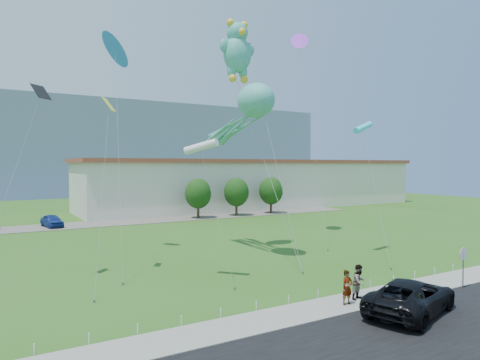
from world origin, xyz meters
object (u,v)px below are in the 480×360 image
object	(u,v)px
warehouse	(258,183)
parked_car_blue	(52,221)
stop_sign	(463,257)
suv	(411,296)
teddy_bear_kite	(237,50)
pedestrian_right	(359,282)
pedestrian_left	(347,287)
octopus_kite	(247,113)

from	to	relation	value
warehouse	parked_car_blue	world-z (taller)	warehouse
stop_sign	parked_car_blue	distance (m)	43.03
warehouse	suv	distance (m)	54.58
teddy_bear_kite	stop_sign	bearing A→B (deg)	-70.52
suv	pedestrian_right	xyz separation A→B (m)	(-0.62, 2.77, 0.14)
stop_sign	pedestrian_right	xyz separation A→B (m)	(-6.89, 1.48, -0.84)
stop_sign	pedestrian_right	size ratio (longest dim) A/B	1.34
pedestrian_right	parked_car_blue	bearing A→B (deg)	95.04
suv	teddy_bear_kite	size ratio (longest dim) A/B	0.31
warehouse	pedestrian_right	bearing A→B (deg)	-116.59
pedestrian_left	parked_car_blue	bearing A→B (deg)	105.50
pedestrian_right	suv	bearing A→B (deg)	-88.55
pedestrian_left	teddy_bear_kite	size ratio (longest dim) A/B	0.09
parked_car_blue	warehouse	bearing A→B (deg)	3.89
parked_car_blue	teddy_bear_kite	world-z (taller)	teddy_bear_kite
stop_sign	octopus_kite	world-z (taller)	octopus_kite
pedestrian_left	parked_car_blue	xyz separation A→B (m)	(-9.71, 38.01, -0.20)
warehouse	pedestrian_right	size ratio (longest dim) A/B	32.77
teddy_bear_kite	pedestrian_right	bearing A→B (deg)	-94.11
pedestrian_right	teddy_bear_kite	bearing A→B (deg)	74.81
teddy_bear_kite	parked_car_blue	bearing A→B (deg)	117.77
warehouse	octopus_kite	size ratio (longest dim) A/B	4.51
stop_sign	suv	distance (m)	6.48
suv	parked_car_blue	xyz separation A→B (m)	(-11.51, 40.47, -0.11)
warehouse	suv	size ratio (longest dim) A/B	10.15
warehouse	suv	bearing A→B (deg)	-114.70
stop_sign	octopus_kite	size ratio (longest dim) A/B	0.18
warehouse	teddy_bear_kite	bearing A→B (deg)	-125.09
stop_sign	teddy_bear_kite	bearing A→B (deg)	109.48
stop_sign	octopus_kite	bearing A→B (deg)	113.56
pedestrian_right	octopus_kite	xyz separation A→B (m)	(0.67, 12.77, 10.39)
suv	octopus_kite	world-z (taller)	octopus_kite
suv	pedestrian_right	size ratio (longest dim) A/B	3.23
parked_car_blue	teddy_bear_kite	distance (m)	30.34
suv	teddy_bear_kite	world-z (taller)	teddy_bear_kite
pedestrian_left	octopus_kite	size ratio (longest dim) A/B	0.13
stop_sign	parked_car_blue	xyz separation A→B (m)	(-17.79, 39.17, -1.09)
parked_car_blue	octopus_kite	bearing A→B (deg)	-75.96
pedestrian_right	teddy_bear_kite	xyz separation A→B (m)	(1.07, 14.96, 15.89)
teddy_bear_kite	pedestrian_left	bearing A→B (deg)	-98.42
parked_car_blue	pedestrian_right	bearing A→B (deg)	-84.74
pedestrian_left	warehouse	bearing A→B (deg)	63.59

